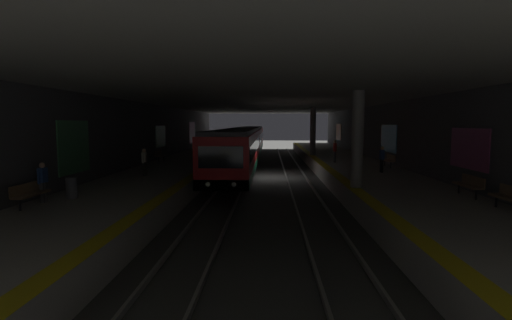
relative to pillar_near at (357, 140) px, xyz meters
The scene contains 22 objects.
ground_plane 11.53m from the pillar_near, 23.21° to the left, with size 120.00×120.00×0.00m, color #42423F.
track_left 10.87m from the pillar_near, 11.96° to the left, with size 60.00×1.53×0.16m.
track_right 12.50m from the pillar_near, 32.85° to the left, with size 60.00×1.53×0.16m.
platform_left 10.75m from the pillar_near, 12.22° to the right, with size 60.00×5.30×1.06m.
platform_right 15.15m from the pillar_near, 47.05° to the left, with size 60.00×5.30×1.06m.
wall_left 11.42m from the pillar_near, 26.54° to the right, with size 60.00×0.56×5.60m.
wall_right 17.15m from the pillar_near, 53.60° to the left, with size 60.00×0.56×5.60m.
ceiling_slab 11.31m from the pillar_near, 23.21° to the left, with size 60.00×19.40×0.40m.
pillar_near is the anchor object (origin of this frame).
pillar_far 17.99m from the pillar_near, ahead, with size 0.56×0.56×4.55m.
metro_train 20.55m from the pillar_near, 18.62° to the left, with size 37.77×2.83×3.49m.
bench_left_near 6.55m from the pillar_near, 138.44° to the right, with size 1.70×0.47×0.86m.
bench_left_mid 4.98m from the pillar_near, 116.18° to the right, with size 1.70×0.47×0.86m.
bench_left_far 9.50m from the pillar_near, 26.63° to the right, with size 1.70×0.47×0.86m.
bench_right_near 13.78m from the pillar_near, 109.51° to the left, with size 1.70×0.47×0.86m.
bench_right_mid 17.41m from the pillar_near, 48.08° to the left, with size 1.70×0.47×0.86m.
person_waiting_near 12.02m from the pillar_near, 72.73° to the left, with size 0.60×0.22×1.57m.
person_walking_mid 11.35m from the pillar_near, ahead, with size 0.60×0.24×1.74m.
person_standing_far 13.48m from the pillar_near, 106.46° to the left, with size 0.60×0.22×1.54m.
person_boarding 6.29m from the pillar_near, 27.26° to the right, with size 0.60×0.22×1.61m.
backpack_on_floor 8.52m from the pillar_near, 15.21° to the right, with size 0.30×0.20×0.40m.
trash_bin 12.66m from the pillar_near, 104.02° to the left, with size 0.44×0.44×0.85m.
Camera 1 is at (-27.69, -0.21, 4.09)m, focal length 25.95 mm.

